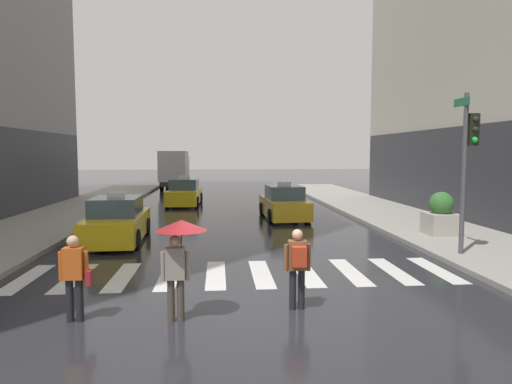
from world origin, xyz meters
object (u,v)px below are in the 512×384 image
object	(u,v)px
pedestrian_with_umbrella	(179,242)
pedestrian_with_handbag	(75,273)
taxi_second	(284,204)
taxi_third	(185,193)
planter_near_corner	(441,215)
taxi_lead	(117,222)
traffic_light_pole	(468,151)
pedestrian_with_backpack	(298,263)
box_truck	(175,168)

from	to	relation	value
pedestrian_with_umbrella	pedestrian_with_handbag	bearing A→B (deg)	175.47
taxi_second	pedestrian_with_handbag	distance (m)	14.29
pedestrian_with_umbrella	pedestrian_with_handbag	distance (m)	2.06
taxi_third	planter_near_corner	bearing A→B (deg)	-48.56
taxi_second	taxi_third	size ratio (longest dim) A/B	1.00
taxi_second	taxi_third	distance (m)	8.08
taxi_lead	planter_near_corner	bearing A→B (deg)	-1.56
traffic_light_pole	pedestrian_with_handbag	size ratio (longest dim) A/B	2.91
taxi_lead	pedestrian_with_backpack	size ratio (longest dim) A/B	2.78
traffic_light_pole	pedestrian_with_umbrella	xyz separation A→B (m)	(-8.14, -4.50, -1.74)
pedestrian_with_backpack	planter_near_corner	xyz separation A→B (m)	(6.67, 7.19, -0.10)
taxi_third	pedestrian_with_handbag	xyz separation A→B (m)	(-0.63, -19.19, 0.21)
taxi_second	taxi_third	world-z (taller)	same
pedestrian_with_backpack	pedestrian_with_handbag	xyz separation A→B (m)	(-4.29, -0.30, -0.04)
taxi_second	box_truck	bearing A→B (deg)	110.50
pedestrian_with_backpack	planter_near_corner	world-z (taller)	planter_near_corner
traffic_light_pole	taxi_third	bearing A→B (deg)	122.56
taxi_second	pedestrian_with_umbrella	distance (m)	13.77
taxi_lead	planter_near_corner	distance (m)	11.89
planter_near_corner	pedestrian_with_handbag	bearing A→B (deg)	-145.67
box_truck	traffic_light_pole	bearing A→B (deg)	-67.68
pedestrian_with_umbrella	box_truck	bearing A→B (deg)	95.52
traffic_light_pole	pedestrian_with_backpack	size ratio (longest dim) A/B	2.91
traffic_light_pole	taxi_third	size ratio (longest dim) A/B	1.04
box_truck	taxi_lead	bearing A→B (deg)	-89.56
pedestrian_with_backpack	box_truck	bearing A→B (deg)	99.77
pedestrian_with_backpack	taxi_third	bearing A→B (deg)	100.97
box_truck	pedestrian_with_umbrella	distance (m)	31.98
taxi_lead	box_truck	distance (m)	23.89
box_truck	pedestrian_with_umbrella	xyz separation A→B (m)	(3.08, -31.83, -0.34)
planter_near_corner	taxi_third	bearing A→B (deg)	131.44
taxi_third	planter_near_corner	distance (m)	15.61
taxi_second	planter_near_corner	distance (m)	7.54
traffic_light_pole	pedestrian_with_handbag	world-z (taller)	traffic_light_pole
traffic_light_pole	pedestrian_with_umbrella	bearing A→B (deg)	-151.10
taxi_lead	pedestrian_with_umbrella	bearing A→B (deg)	-70.04
taxi_lead	planter_near_corner	size ratio (longest dim) A/B	2.87
box_truck	taxi_third	bearing A→B (deg)	-82.08
taxi_third	pedestrian_with_backpack	xyz separation A→B (m)	(3.66, -18.90, 0.25)
pedestrian_with_handbag	taxi_lead	bearing A→B (deg)	96.74
taxi_third	pedestrian_with_handbag	distance (m)	19.20
taxi_lead	pedestrian_with_umbrella	world-z (taller)	pedestrian_with_umbrella
taxi_third	pedestrian_with_umbrella	distance (m)	19.41
taxi_second	pedestrian_with_handbag	size ratio (longest dim) A/B	2.80
pedestrian_with_handbag	pedestrian_with_backpack	bearing A→B (deg)	3.96
box_truck	pedestrian_with_handbag	distance (m)	31.71
traffic_light_pole	pedestrian_with_umbrella	world-z (taller)	traffic_light_pole
traffic_light_pole	planter_near_corner	bearing A→B (deg)	74.87
taxi_third	box_truck	world-z (taller)	box_truck
box_truck	pedestrian_with_backpack	bearing A→B (deg)	-80.23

